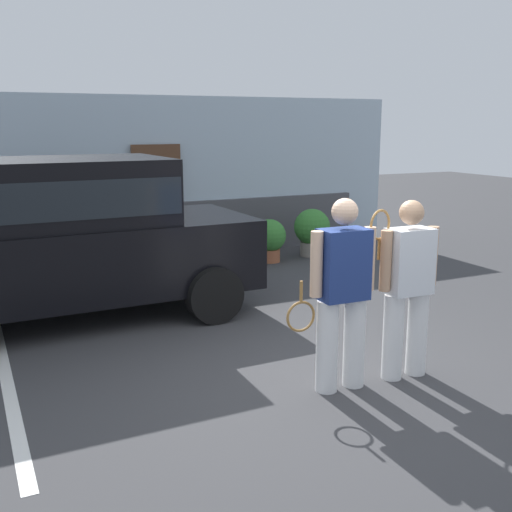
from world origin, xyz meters
name	(u,v)px	position (x,y,z in m)	size (l,w,h in m)	color
ground_plane	(329,383)	(0.00, 0.00, 0.00)	(40.00, 40.00, 0.00)	#38383A
parking_stripe_0	(6,377)	(-2.83, 1.50, 0.00)	(0.12, 4.40, 0.01)	silver
house_frontage	(146,183)	(0.00, 6.31, 1.39)	(10.24, 0.40, 2.96)	silver
parked_suv	(61,232)	(-1.99, 3.14, 1.15)	(4.64, 2.24, 2.05)	black
tennis_player_man	(342,293)	(0.02, -0.13, 0.94)	(0.92, 0.29, 1.82)	white
tennis_player_woman	(407,286)	(0.76, -0.16, 0.92)	(0.79, 0.28, 1.76)	white
potted_plant_by_porch	(270,238)	(1.90, 5.03, 0.43)	(0.59, 0.59, 0.78)	#9E5638
potted_plant_secondary	(312,230)	(2.84, 5.14, 0.50)	(0.68, 0.68, 0.90)	gray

